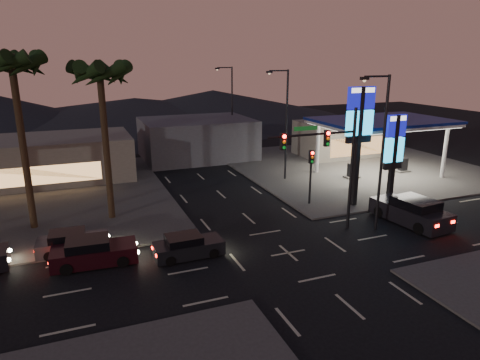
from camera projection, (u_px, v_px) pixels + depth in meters
name	position (u px, v px, depth m)	size (l,w,h in m)	color
ground	(288.00, 253.00, 24.91)	(140.00, 140.00, 0.00)	black
corner_lot_ne	(353.00, 166.00, 44.85)	(24.00, 24.00, 0.12)	#47443F
corner_lot_nw	(12.00, 202.00, 33.56)	(24.00, 24.00, 0.12)	#47443F
gas_station	(382.00, 123.00, 39.89)	(12.20, 8.20, 5.47)	silver
convenience_store	(342.00, 138.00, 49.50)	(10.00, 6.00, 4.00)	#726B5B
pylon_sign_tall	(360.00, 123.00, 31.07)	(2.20, 0.35, 9.00)	black
pylon_sign_short	(394.00, 147.00, 31.54)	(1.60, 0.35, 7.00)	black
traffic_signal_mast	(330.00, 153.00, 26.58)	(6.10, 0.39, 8.00)	black
pedestal_signal	(311.00, 168.00, 32.29)	(0.32, 0.39, 4.30)	black
streetlight_near	(380.00, 145.00, 26.63)	(2.14, 0.25, 10.00)	black
streetlight_mid	(285.00, 119.00, 38.26)	(2.14, 0.25, 10.00)	black
streetlight_far	(230.00, 104.00, 50.79)	(2.14, 0.25, 10.00)	black
palm_a	(100.00, 82.00, 27.65)	(4.41, 4.41, 10.86)	black
palm_b	(13.00, 75.00, 25.74)	(4.41, 4.41, 11.46)	black
building_far_west	(41.00, 160.00, 39.10)	(16.00, 8.00, 4.00)	#726B5B
building_far_mid	(197.00, 139.00, 48.27)	(12.00, 9.00, 4.40)	#4C4C51
hill_right	(213.00, 103.00, 83.19)	(50.00, 50.00, 5.00)	black
hill_center	(135.00, 109.00, 78.04)	(60.00, 60.00, 4.00)	black
car_lane_a_front	(187.00, 246.00, 24.33)	(4.07, 1.79, 1.31)	black
car_lane_a_mid	(93.00, 252.00, 23.40)	(4.73, 2.19, 1.51)	black
car_lane_b_front	(72.00, 243.00, 24.83)	(4.14, 1.92, 1.32)	#4E4D50
suv_station	(411.00, 211.00, 29.20)	(2.86, 5.70, 1.83)	black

